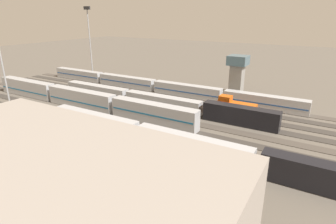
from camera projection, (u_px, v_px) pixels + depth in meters
The scene contains 17 objects.
ground_plane at pixel (157, 112), 75.03m from camera, with size 400.00×400.00×0.00m, color #60594F.
track_bed_0 at pixel (187, 96), 89.23m from camera, with size 140.00×2.80×0.12m, color #4C443D.
track_bed_1 at pixel (179, 100), 85.17m from camera, with size 140.00×2.80×0.12m, color #3D3833.
track_bed_2 at pixel (171, 105), 81.11m from camera, with size 140.00×2.80×0.12m, color #3D3833.
track_bed_3 at pixel (162, 109), 77.04m from camera, with size 140.00×2.80×0.12m, color #3D3833.
track_bed_4 at pixel (152, 115), 72.98m from camera, with size 140.00×2.80×0.12m, color #4C443D.
track_bed_5 at pixel (141, 121), 68.92m from camera, with size 140.00×2.80×0.12m, color #3D3833.
track_bed_6 at pixel (128, 127), 64.85m from camera, with size 140.00×2.80×0.12m, color #3D3833.
track_bed_7 at pixel (114, 135), 60.79m from camera, with size 140.00×2.80×0.12m, color #3D3833.
train_on_track_7 at pixel (183, 144), 51.95m from camera, with size 66.40×3.00×4.40m.
train_on_track_3 at pixel (156, 101), 77.35m from camera, with size 66.40×3.06×4.40m.
train_on_track_2 at pixel (235, 108), 71.33m from camera, with size 10.00×3.00×5.00m.
train_on_track_5 at pixel (81, 99), 77.85m from camera, with size 71.40×3.06×5.00m.
train_on_track_0 at pixel (155, 86), 94.37m from camera, with size 95.60×3.06×3.80m.
light_mast_0 at pixel (89, 34), 107.92m from camera, with size 2.80×0.70×27.78m.
maintenance_shed at pixel (50, 201), 30.21m from camera, with size 40.41×21.59×11.66m, color #9E9389.
control_tower at pixel (237, 72), 89.96m from camera, with size 6.00×6.00×12.59m.
Camera 1 is at (-38.44, 59.48, 24.95)m, focal length 29.76 mm.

